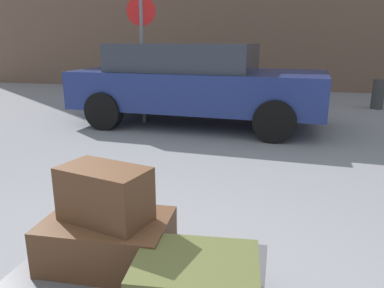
{
  "coord_description": "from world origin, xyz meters",
  "views": [
    {
      "loc": [
        0.64,
        -1.52,
        1.47
      ],
      "look_at": [
        0.0,
        1.2,
        0.69
      ],
      "focal_mm": 34.83,
      "sensor_mm": 36.0,
      "label": 1
    }
  ],
  "objects": [
    {
      "name": "bollard_kerb_near",
      "position": [
        2.75,
        7.41,
        0.33
      ],
      "size": [
        0.26,
        0.26,
        0.65
      ],
      "primitive_type": "cylinder",
      "color": "#383838",
      "rests_on": "ground_plane"
    },
    {
      "name": "luggage_cart",
      "position": [
        0.0,
        0.0,
        0.27
      ],
      "size": [
        1.26,
        0.84,
        0.34
      ],
      "color": "#4C4C51",
      "rests_on": "ground_plane"
    },
    {
      "name": "duffel_bag_brown_topmost_pile",
      "position": [
        -0.18,
        0.07,
        0.72
      ],
      "size": [
        0.49,
        0.35,
        0.28
      ],
      "primitive_type": "cube",
      "rotation": [
        0.0,
        0.0,
        -0.25
      ],
      "color": "#51331E",
      "rests_on": "suitcase_brown_rear_left"
    },
    {
      "name": "parked_car",
      "position": [
        -0.83,
        4.95,
        0.76
      ],
      "size": [
        4.41,
        2.14,
        1.42
      ],
      "color": "navy",
      "rests_on": "ground_plane"
    },
    {
      "name": "no_parking_sign",
      "position": [
        -1.79,
        4.91,
        1.38
      ],
      "size": [
        0.49,
        0.14,
        2.21
      ],
      "color": "slate",
      "rests_on": "ground_plane"
    },
    {
      "name": "suitcase_olive_center",
      "position": [
        0.34,
        -0.17,
        0.46
      ],
      "size": [
        0.56,
        0.45,
        0.23
      ],
      "primitive_type": "cube",
      "rotation": [
        0.0,
        0.0,
        0.09
      ],
      "color": "#4C5128",
      "rests_on": "luggage_cart"
    },
    {
      "name": "suitcase_brown_rear_left",
      "position": [
        -0.18,
        0.07,
        0.46
      ],
      "size": [
        0.66,
        0.46,
        0.24
      ],
      "primitive_type": "cube",
      "rotation": [
        0.0,
        0.0,
        0.05
      ],
      "color": "#51331E",
      "rests_on": "luggage_cart"
    }
  ]
}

